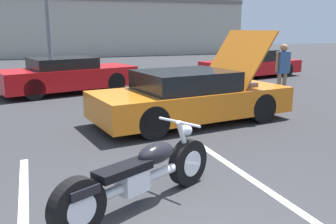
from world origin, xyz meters
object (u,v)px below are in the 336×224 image
(motorcycle, at_px, (140,176))
(parked_car_right_row, at_px, (250,64))
(parked_car_mid_row, at_px, (68,76))
(spectator_by_show_car, at_px, (283,67))
(show_car_hood_open, at_px, (192,97))

(motorcycle, xyz_separation_m, parked_car_right_row, (8.14, 10.35, 0.16))
(parked_car_mid_row, xyz_separation_m, spectator_by_show_car, (5.95, -3.63, 0.42))
(motorcycle, relative_size, show_car_hood_open, 0.47)
(motorcycle, distance_m, show_car_hood_open, 4.37)
(parked_car_right_row, relative_size, spectator_by_show_car, 2.84)
(parked_car_mid_row, bearing_deg, spectator_by_show_car, -46.21)
(parked_car_mid_row, bearing_deg, motorcycle, -105.02)
(motorcycle, height_order, parked_car_mid_row, parked_car_mid_row)
(show_car_hood_open, relative_size, parked_car_mid_row, 1.01)
(parked_car_mid_row, distance_m, parked_car_right_row, 8.24)
(parked_car_mid_row, xyz_separation_m, parked_car_right_row, (8.10, 1.49, -0.02))
(parked_car_right_row, distance_m, spectator_by_show_car, 5.57)
(motorcycle, relative_size, spectator_by_show_car, 1.34)
(spectator_by_show_car, bearing_deg, show_car_hood_open, -157.29)
(motorcycle, distance_m, parked_car_right_row, 13.17)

